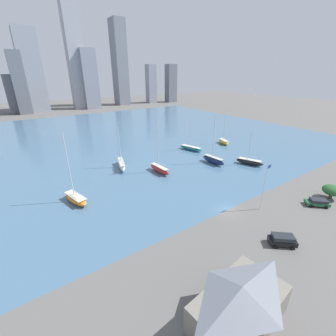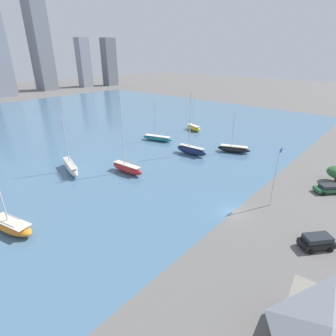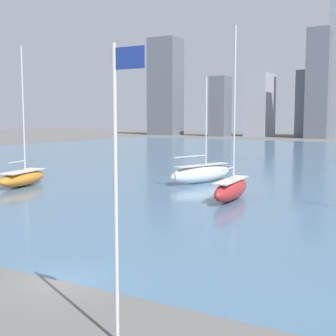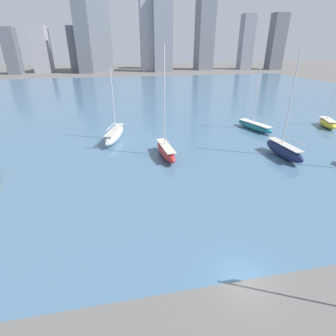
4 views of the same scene
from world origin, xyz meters
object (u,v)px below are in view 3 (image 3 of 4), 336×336
at_px(sailboat_orange, 22,177).
at_px(sailboat_white, 201,173).
at_px(sailboat_red, 231,188).
at_px(flag_pole, 117,184).

xyz_separation_m(sailboat_orange, sailboat_white, (16.41, 12.60, 0.17)).
xyz_separation_m(sailboat_red, sailboat_orange, (-24.05, -3.19, -0.14)).
bearing_deg(sailboat_red, flag_pole, -79.83).
bearing_deg(sailboat_orange, flag_pole, -52.27).
relative_size(flag_pole, sailboat_orange, 0.64).
bearing_deg(sailboat_white, sailboat_red, -33.97).
bearing_deg(sailboat_orange, sailboat_red, -6.30).
height_order(sailboat_red, sailboat_orange, sailboat_red).
bearing_deg(sailboat_white, flag_pole, -51.32).
xyz_separation_m(flag_pole, sailboat_orange, (-31.35, 24.86, -4.52)).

